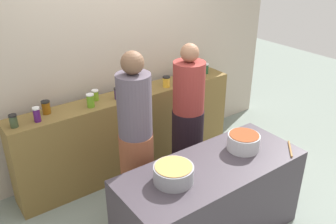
{
  "coord_description": "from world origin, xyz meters",
  "views": [
    {
      "loc": [
        -1.82,
        -2.16,
        2.57
      ],
      "look_at": [
        0.0,
        0.35,
        1.05
      ],
      "focal_mm": 38.6,
      "sensor_mm": 36.0,
      "label": 1
    }
  ],
  "objects_px": {
    "preserve_jar_3": "(90,101)",
    "cook_in_cap": "(188,124)",
    "cooking_pot_center": "(243,142)",
    "preserve_jar_5": "(118,93)",
    "preserve_jar_1": "(37,114)",
    "preserve_jar_7": "(166,82)",
    "wooden_spoon": "(290,149)",
    "preserve_jar_4": "(95,95)",
    "preserve_jar_10": "(205,68)",
    "preserve_jar_8": "(181,76)",
    "preserve_jar_0": "(13,121)",
    "cooking_pot_left": "(174,174)",
    "preserve_jar_6": "(139,87)",
    "cook_with_tongs": "(136,149)",
    "preserve_jar_2": "(46,107)",
    "preserve_jar_9": "(197,70)"
  },
  "relations": [
    {
      "from": "cook_with_tongs",
      "to": "preserve_jar_8",
      "type": "bearing_deg",
      "value": 34.46
    },
    {
      "from": "preserve_jar_3",
      "to": "cook_in_cap",
      "type": "xyz_separation_m",
      "value": [
        0.87,
        -0.53,
        -0.31
      ]
    },
    {
      "from": "preserve_jar_4",
      "to": "preserve_jar_5",
      "type": "height_order",
      "value": "preserve_jar_5"
    },
    {
      "from": "preserve_jar_3",
      "to": "preserve_jar_1",
      "type": "bearing_deg",
      "value": 179.92
    },
    {
      "from": "preserve_jar_4",
      "to": "preserve_jar_8",
      "type": "xyz_separation_m",
      "value": [
        1.1,
        -0.08,
        0.01
      ]
    },
    {
      "from": "preserve_jar_4",
      "to": "preserve_jar_6",
      "type": "distance_m",
      "value": 0.51
    },
    {
      "from": "wooden_spoon",
      "to": "preserve_jar_7",
      "type": "bearing_deg",
      "value": 100.07
    },
    {
      "from": "cook_in_cap",
      "to": "preserve_jar_2",
      "type": "bearing_deg",
      "value": 153.41
    },
    {
      "from": "preserve_jar_0",
      "to": "preserve_jar_7",
      "type": "xyz_separation_m",
      "value": [
        1.71,
        -0.02,
        0.0
      ]
    },
    {
      "from": "preserve_jar_8",
      "to": "cooking_pot_left",
      "type": "relative_size",
      "value": 0.39
    },
    {
      "from": "preserve_jar_9",
      "to": "cooking_pot_left",
      "type": "relative_size",
      "value": 0.38
    },
    {
      "from": "cooking_pot_left",
      "to": "cook_with_tongs",
      "type": "relative_size",
      "value": 0.19
    },
    {
      "from": "preserve_jar_6",
      "to": "preserve_jar_0",
      "type": "bearing_deg",
      "value": -178.94
    },
    {
      "from": "preserve_jar_9",
      "to": "cooking_pot_left",
      "type": "bearing_deg",
      "value": -135.33
    },
    {
      "from": "preserve_jar_0",
      "to": "preserve_jar_6",
      "type": "relative_size",
      "value": 0.98
    },
    {
      "from": "cook_with_tongs",
      "to": "preserve_jar_3",
      "type": "bearing_deg",
      "value": 97.76
    },
    {
      "from": "preserve_jar_2",
      "to": "preserve_jar_3",
      "type": "xyz_separation_m",
      "value": [
        0.42,
        -0.12,
        0.0
      ]
    },
    {
      "from": "preserve_jar_1",
      "to": "preserve_jar_7",
      "type": "distance_m",
      "value": 1.5
    },
    {
      "from": "cook_in_cap",
      "to": "preserve_jar_4",
      "type": "bearing_deg",
      "value": 139.07
    },
    {
      "from": "preserve_jar_5",
      "to": "cook_with_tongs",
      "type": "xyz_separation_m",
      "value": [
        -0.23,
        -0.74,
        -0.25
      ]
    },
    {
      "from": "preserve_jar_1",
      "to": "preserve_jar_3",
      "type": "height_order",
      "value": "preserve_jar_1"
    },
    {
      "from": "preserve_jar_7",
      "to": "cook_in_cap",
      "type": "xyz_separation_m",
      "value": [
        -0.09,
        -0.52,
        -0.3
      ]
    },
    {
      "from": "preserve_jar_1",
      "to": "cook_in_cap",
      "type": "xyz_separation_m",
      "value": [
        1.42,
        -0.53,
        -0.31
      ]
    },
    {
      "from": "cook_with_tongs",
      "to": "preserve_jar_4",
      "type": "bearing_deg",
      "value": 89.01
    },
    {
      "from": "preserve_jar_7",
      "to": "cook_with_tongs",
      "type": "height_order",
      "value": "cook_with_tongs"
    },
    {
      "from": "preserve_jar_1",
      "to": "preserve_jar_6",
      "type": "xyz_separation_m",
      "value": [
        1.16,
        0.04,
        -0.01
      ]
    },
    {
      "from": "preserve_jar_7",
      "to": "cooking_pot_left",
      "type": "relative_size",
      "value": 0.39
    },
    {
      "from": "preserve_jar_4",
      "to": "preserve_jar_10",
      "type": "xyz_separation_m",
      "value": [
        1.51,
        -0.06,
        0.01
      ]
    },
    {
      "from": "preserve_jar_7",
      "to": "wooden_spoon",
      "type": "height_order",
      "value": "preserve_jar_7"
    },
    {
      "from": "preserve_jar_3",
      "to": "preserve_jar_9",
      "type": "height_order",
      "value": "preserve_jar_3"
    },
    {
      "from": "preserve_jar_4",
      "to": "cook_with_tongs",
      "type": "bearing_deg",
      "value": -90.99
    },
    {
      "from": "preserve_jar_8",
      "to": "preserve_jar_0",
      "type": "bearing_deg",
      "value": -179.09
    },
    {
      "from": "preserve_jar_6",
      "to": "cook_with_tongs",
      "type": "xyz_separation_m",
      "value": [
        -0.51,
        -0.76,
        -0.25
      ]
    },
    {
      "from": "preserve_jar_8",
      "to": "preserve_jar_10",
      "type": "bearing_deg",
      "value": 3.37
    },
    {
      "from": "preserve_jar_9",
      "to": "cooking_pot_center",
      "type": "xyz_separation_m",
      "value": [
        -0.62,
        -1.4,
        -0.16
      ]
    },
    {
      "from": "preserve_jar_3",
      "to": "wooden_spoon",
      "type": "bearing_deg",
      "value": -51.91
    },
    {
      "from": "cooking_pot_center",
      "to": "cook_with_tongs",
      "type": "bearing_deg",
      "value": 143.49
    },
    {
      "from": "cooking_pot_left",
      "to": "wooden_spoon",
      "type": "height_order",
      "value": "cooking_pot_left"
    },
    {
      "from": "preserve_jar_5",
      "to": "preserve_jar_8",
      "type": "distance_m",
      "value": 0.89
    },
    {
      "from": "preserve_jar_5",
      "to": "cook_in_cap",
      "type": "distance_m",
      "value": 0.83
    },
    {
      "from": "cooking_pot_center",
      "to": "cook_in_cap",
      "type": "height_order",
      "value": "cook_in_cap"
    },
    {
      "from": "cooking_pot_left",
      "to": "preserve_jar_0",
      "type": "bearing_deg",
      "value": 122.32
    },
    {
      "from": "preserve_jar_3",
      "to": "preserve_jar_10",
      "type": "bearing_deg",
      "value": 2.53
    },
    {
      "from": "preserve_jar_1",
      "to": "cooking_pot_left",
      "type": "relative_size",
      "value": 0.45
    },
    {
      "from": "preserve_jar_5",
      "to": "cooking_pot_center",
      "type": "bearing_deg",
      "value": -66.93
    },
    {
      "from": "preserve_jar_4",
      "to": "cook_in_cap",
      "type": "distance_m",
      "value": 1.04
    },
    {
      "from": "preserve_jar_5",
      "to": "preserve_jar_1",
      "type": "bearing_deg",
      "value": -178.91
    },
    {
      "from": "preserve_jar_9",
      "to": "wooden_spoon",
      "type": "xyz_separation_m",
      "value": [
        -0.28,
        -1.67,
        -0.23
      ]
    },
    {
      "from": "wooden_spoon",
      "to": "preserve_jar_9",
      "type": "bearing_deg",
      "value": 80.44
    },
    {
      "from": "preserve_jar_1",
      "to": "preserve_jar_8",
      "type": "bearing_deg",
      "value": 1.52
    }
  ]
}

